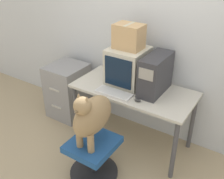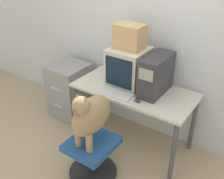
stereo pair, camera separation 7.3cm
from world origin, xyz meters
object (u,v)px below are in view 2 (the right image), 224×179
Objects in this scene: dog at (91,115)px; cardboard_box at (130,37)px; filing_cabinet at (70,90)px; pc_tower at (156,75)px; office_chair at (92,156)px; crt_monitor at (129,66)px; keyboard at (114,93)px.

dog is 0.97m from cardboard_box.
filing_cabinet is (-1.00, 0.75, -0.38)m from dog.
pc_tower is 1.42m from filing_cabinet.
office_chair is (-0.29, -0.77, -0.72)m from pc_tower.
crt_monitor is 1.06× the size of keyboard.
dog is (0.07, -0.79, -0.21)m from crt_monitor.
dog reaches higher than filing_cabinet.
office_chair is at bearing -85.26° from crt_monitor.
filing_cabinet is at bearing -177.35° from cardboard_box.
crt_monitor is 0.84× the size of office_chair.
filing_cabinet is at bearing 163.69° from keyboard.
cardboard_box is (0.00, 0.00, 0.35)m from crt_monitor.
cardboard_box reaches higher than dog.
cardboard_box is at bearing 2.65° from filing_cabinet.
office_chair is (0.07, -0.79, -0.72)m from crt_monitor.
filing_cabinet is at bearing -179.11° from pc_tower.
crt_monitor is at bearing -90.00° from cardboard_box.
crt_monitor reaches higher than filing_cabinet.
cardboard_box is at bearing 94.74° from dog.
filing_cabinet is (-1.29, -0.02, -0.59)m from pc_tower.
filing_cabinet is (-1.00, 0.75, 0.13)m from office_chair.
keyboard is 0.71m from office_chair.
filing_cabinet is 2.46× the size of cardboard_box.
dog reaches higher than keyboard.
dog is at bearing -36.85° from filing_cabinet.
crt_monitor is at bearing 94.74° from office_chair.
dog is at bearing 90.00° from office_chair.
dog is at bearing -85.26° from cardboard_box.
keyboard is 0.63m from cardboard_box.
keyboard is (0.02, -0.32, -0.20)m from crt_monitor.
cardboard_box is (-0.02, 0.32, 0.55)m from keyboard.
crt_monitor is 1.07m from office_chair.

